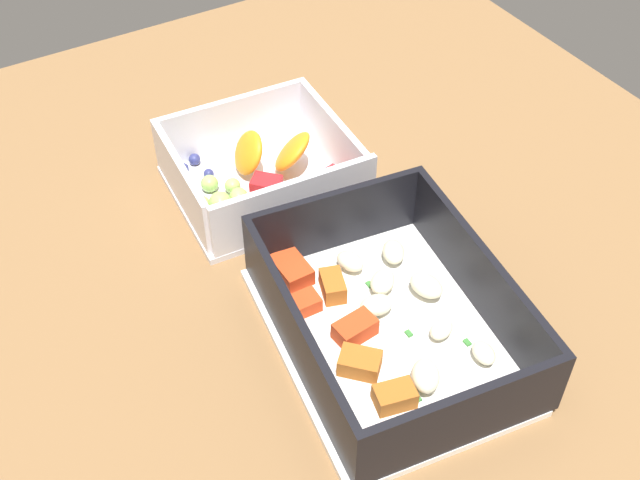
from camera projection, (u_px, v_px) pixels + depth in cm
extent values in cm
cube|color=brown|center=(306.00, 253.00, 67.68)|extent=(80.00, 80.00, 2.00)
cube|color=white|center=(390.00, 335.00, 59.75)|extent=(22.70, 18.00, 0.60)
cube|color=black|center=(464.00, 419.00, 50.89)|extent=(2.63, 15.32, 5.74)
cube|color=black|center=(336.00, 219.00, 64.15)|extent=(2.63, 15.32, 5.74)
cube|color=black|center=(297.00, 339.00, 55.47)|extent=(19.55, 3.20, 5.74)
cube|color=black|center=(481.00, 278.00, 59.57)|extent=(19.55, 3.20, 5.74)
ellipsoid|color=beige|center=(350.00, 261.00, 63.62)|extent=(2.79, 2.30, 1.21)
ellipsoid|color=beige|center=(441.00, 329.00, 58.84)|extent=(2.10, 2.48, 1.05)
ellipsoid|color=beige|center=(430.00, 374.00, 55.70)|extent=(3.46, 3.18, 1.42)
ellipsoid|color=beige|center=(383.00, 281.00, 61.99)|extent=(3.01, 3.15, 1.29)
ellipsoid|color=beige|center=(484.00, 353.00, 57.28)|extent=(2.33, 1.78, 1.07)
ellipsoid|color=beige|center=(376.00, 305.00, 60.26)|extent=(2.28, 2.91, 1.31)
ellipsoid|color=beige|center=(393.00, 252.00, 64.32)|extent=(3.09, 2.78, 1.27)
ellipsoid|color=beige|center=(426.00, 285.00, 61.57)|extent=(3.25, 2.62, 1.43)
cube|color=#AD5B1E|center=(360.00, 363.00, 56.67)|extent=(3.51, 3.50, 1.47)
cube|color=red|center=(355.00, 329.00, 58.82)|extent=(2.19, 3.28, 1.52)
cube|color=#AD5B1E|center=(395.00, 396.00, 54.64)|extent=(2.43, 3.13, 1.50)
cube|color=#AD5B1E|center=(333.00, 286.00, 61.80)|extent=(3.11, 2.44, 1.62)
cube|color=red|center=(292.00, 270.00, 63.12)|extent=(3.50, 2.37, 1.47)
cube|color=red|center=(300.00, 305.00, 60.63)|extent=(1.85, 3.10, 1.25)
cube|color=#387A33|center=(369.00, 284.00, 62.86)|extent=(0.60, 0.40, 0.20)
cube|color=#387A33|center=(467.00, 342.00, 58.77)|extent=(0.60, 0.40, 0.20)
cube|color=#387A33|center=(374.00, 324.00, 60.02)|extent=(0.60, 0.40, 0.20)
cube|color=#387A33|center=(417.00, 398.00, 55.32)|extent=(0.60, 0.40, 0.20)
cube|color=#387A33|center=(409.00, 334.00, 59.37)|extent=(0.60, 0.40, 0.20)
cube|color=white|center=(262.00, 187.00, 71.73)|extent=(14.40, 15.78, 0.60)
cube|color=white|center=(292.00, 206.00, 65.61)|extent=(1.62, 14.90, 5.22)
cube|color=white|center=(233.00, 123.00, 73.75)|extent=(1.62, 14.90, 5.22)
cube|color=white|center=(183.00, 186.00, 67.40)|extent=(12.22, 1.43, 5.22)
cube|color=white|center=(333.00, 140.00, 71.96)|extent=(12.22, 1.43, 5.22)
ellipsoid|color=orange|center=(292.00, 152.00, 71.39)|extent=(5.89, 5.87, 4.20)
ellipsoid|color=orange|center=(248.00, 153.00, 71.25)|extent=(4.40, 3.71, 4.20)
cube|color=red|center=(266.00, 186.00, 70.22)|extent=(3.15, 3.15, 1.53)
cube|color=red|center=(329.00, 182.00, 70.64)|extent=(2.47, 2.97, 1.57)
cube|color=#F4EACC|center=(286.00, 203.00, 68.62)|extent=(2.75, 3.17, 1.60)
sphere|color=#9ECC60|center=(220.00, 203.00, 68.38)|extent=(1.96, 1.96, 1.96)
sphere|color=#9ECC60|center=(202.00, 204.00, 68.58)|extent=(1.48, 1.48, 1.48)
sphere|color=#9ECC60|center=(210.00, 184.00, 70.46)|extent=(1.56, 1.56, 1.56)
sphere|color=#9ECC60|center=(233.00, 186.00, 70.35)|extent=(1.42, 1.42, 1.42)
sphere|color=#9ECC60|center=(239.00, 197.00, 69.10)|extent=(1.68, 1.68, 1.68)
cone|color=red|center=(247.00, 217.00, 66.97)|extent=(2.70, 2.70, 2.16)
sphere|color=navy|center=(195.00, 159.00, 73.24)|extent=(1.08, 1.08, 1.08)
sphere|color=navy|center=(209.00, 174.00, 71.87)|extent=(0.96, 0.96, 0.96)
sphere|color=navy|center=(187.00, 184.00, 70.86)|extent=(0.97, 0.97, 0.97)
sphere|color=navy|center=(183.00, 169.00, 72.23)|extent=(1.14, 1.14, 1.14)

